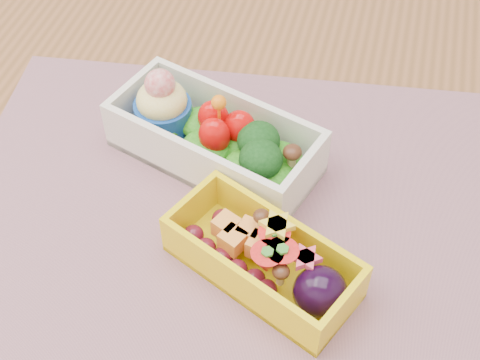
% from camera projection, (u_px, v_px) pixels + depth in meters
% --- Properties ---
extents(table, '(1.20, 0.80, 0.75)m').
position_uv_depth(table, '(212.00, 262.00, 0.66)').
color(table, brown).
rests_on(table, ground).
extents(placemat, '(0.52, 0.42, 0.00)m').
position_uv_depth(placemat, '(230.00, 213.00, 0.57)').
color(placemat, '#95666D').
rests_on(placemat, table).
extents(bento_white, '(0.20, 0.14, 0.08)m').
position_uv_depth(bento_white, '(213.00, 137.00, 0.59)').
color(bento_white, silver).
rests_on(bento_white, placemat).
extents(bento_yellow, '(0.17, 0.12, 0.05)m').
position_uv_depth(bento_yellow, '(266.00, 259.00, 0.51)').
color(bento_yellow, yellow).
rests_on(bento_yellow, placemat).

